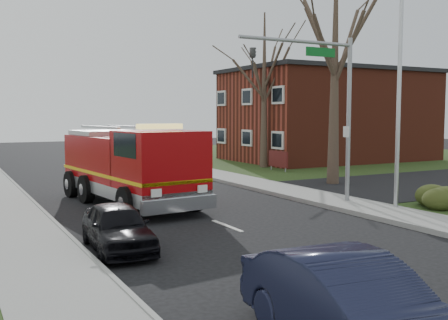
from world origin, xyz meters
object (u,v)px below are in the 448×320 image
parked_car_gray (351,307)px  traffic_signal_mast (324,89)px  parked_car_maroon (118,227)px  fire_engine (131,168)px

parked_car_gray → traffic_signal_mast: bearing=57.8°
parked_car_maroon → parked_car_gray: parked_car_gray is taller
fire_engine → parked_car_gray: fire_engine is taller
parked_car_maroon → parked_car_gray: bearing=-76.4°
traffic_signal_mast → parked_car_maroon: bearing=-163.2°
parked_car_maroon → parked_car_gray: 7.95m
traffic_signal_mast → fire_engine: bearing=148.9°
traffic_signal_mast → parked_car_gray: 13.89m
parked_car_maroon → parked_car_gray: size_ratio=0.82×
fire_engine → traffic_signal_mast: bearing=-37.0°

